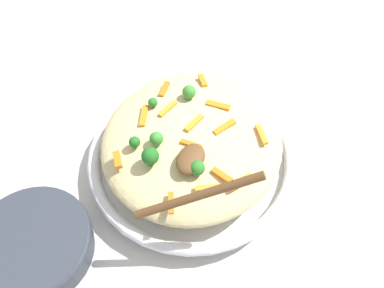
# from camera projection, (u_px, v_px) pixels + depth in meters

# --- Properties ---
(ground_plane) EXTENTS (2.40, 2.40, 0.00)m
(ground_plane) POSITION_uv_depth(u_px,v_px,m) (192.00, 166.00, 0.72)
(ground_plane) COLOR beige
(serving_bowl) EXTENTS (0.36, 0.36, 0.05)m
(serving_bowl) POSITION_uv_depth(u_px,v_px,m) (192.00, 158.00, 0.70)
(serving_bowl) COLOR silver
(serving_bowl) RESTS_ON ground_plane
(pasta_mound) EXTENTS (0.31, 0.30, 0.07)m
(pasta_mound) POSITION_uv_depth(u_px,v_px,m) (192.00, 141.00, 0.65)
(pasta_mound) COLOR #DBC689
(pasta_mound) RESTS_ON serving_bowl
(carrot_piece_0) EXTENTS (0.01, 0.03, 0.01)m
(carrot_piece_0) POSITION_uv_depth(u_px,v_px,m) (191.00, 145.00, 0.60)
(carrot_piece_0) COLOR orange
(carrot_piece_0) RESTS_ON pasta_mound
(carrot_piece_1) EXTENTS (0.03, 0.03, 0.01)m
(carrot_piece_1) POSITION_uv_depth(u_px,v_px,m) (203.00, 80.00, 0.69)
(carrot_piece_1) COLOR orange
(carrot_piece_1) RESTS_ON pasta_mound
(carrot_piece_2) EXTENTS (0.04, 0.02, 0.01)m
(carrot_piece_2) POSITION_uv_depth(u_px,v_px,m) (195.00, 124.00, 0.63)
(carrot_piece_2) COLOR orange
(carrot_piece_2) RESTS_ON pasta_mound
(carrot_piece_3) EXTENTS (0.01, 0.04, 0.01)m
(carrot_piece_3) POSITION_uv_depth(u_px,v_px,m) (218.00, 106.00, 0.65)
(carrot_piece_3) COLOR orange
(carrot_piece_3) RESTS_ON pasta_mound
(carrot_piece_4) EXTENTS (0.04, 0.03, 0.01)m
(carrot_piece_4) POSITION_uv_depth(u_px,v_px,m) (262.00, 134.00, 0.62)
(carrot_piece_4) COLOR orange
(carrot_piece_4) RESTS_ON pasta_mound
(carrot_piece_5) EXTENTS (0.03, 0.03, 0.01)m
(carrot_piece_5) POSITION_uv_depth(u_px,v_px,m) (117.00, 160.00, 0.59)
(carrot_piece_5) COLOR orange
(carrot_piece_5) RESTS_ON pasta_mound
(carrot_piece_6) EXTENTS (0.04, 0.03, 0.01)m
(carrot_piece_6) POSITION_uv_depth(u_px,v_px,m) (241.00, 182.00, 0.57)
(carrot_piece_6) COLOR orange
(carrot_piece_6) RESTS_ON pasta_mound
(carrot_piece_7) EXTENTS (0.03, 0.01, 0.01)m
(carrot_piece_7) POSITION_uv_depth(u_px,v_px,m) (164.00, 89.00, 0.68)
(carrot_piece_7) COLOR orange
(carrot_piece_7) RESTS_ON pasta_mound
(carrot_piece_8) EXTENTS (0.04, 0.02, 0.01)m
(carrot_piece_8) POSITION_uv_depth(u_px,v_px,m) (144.00, 116.00, 0.64)
(carrot_piece_8) COLOR orange
(carrot_piece_8) RESTS_ON pasta_mound
(carrot_piece_9) EXTENTS (0.03, 0.02, 0.01)m
(carrot_piece_9) POSITION_uv_depth(u_px,v_px,m) (171.00, 203.00, 0.55)
(carrot_piece_9) COLOR orange
(carrot_piece_9) RESTS_ON pasta_mound
(carrot_piece_10) EXTENTS (0.04, 0.03, 0.01)m
(carrot_piece_10) POSITION_uv_depth(u_px,v_px,m) (224.00, 127.00, 0.62)
(carrot_piece_10) COLOR orange
(carrot_piece_10) RESTS_ON pasta_mound
(carrot_piece_11) EXTENTS (0.02, 0.03, 0.01)m
(carrot_piece_11) POSITION_uv_depth(u_px,v_px,m) (222.00, 175.00, 0.58)
(carrot_piece_11) COLOR orange
(carrot_piece_11) RESTS_ON pasta_mound
(carrot_piece_12) EXTENTS (0.02, 0.04, 0.01)m
(carrot_piece_12) POSITION_uv_depth(u_px,v_px,m) (207.00, 188.00, 0.57)
(carrot_piece_12) COLOR orange
(carrot_piece_12) RESTS_ON pasta_mound
(carrot_piece_13) EXTENTS (0.04, 0.02, 0.01)m
(carrot_piece_13) POSITION_uv_depth(u_px,v_px,m) (168.00, 109.00, 0.65)
(carrot_piece_13) COLOR orange
(carrot_piece_13) RESTS_ON pasta_mound
(broccoli_floret_0) EXTENTS (0.02, 0.02, 0.02)m
(broccoli_floret_0) POSITION_uv_depth(u_px,v_px,m) (135.00, 142.00, 0.60)
(broccoli_floret_0) COLOR #205B1C
(broccoli_floret_0) RESTS_ON pasta_mound
(broccoli_floret_1) EXTENTS (0.02, 0.02, 0.02)m
(broccoli_floret_1) POSITION_uv_depth(u_px,v_px,m) (156.00, 139.00, 0.60)
(broccoli_floret_1) COLOR #377928
(broccoli_floret_1) RESTS_ON pasta_mound
(broccoli_floret_2) EXTENTS (0.02, 0.02, 0.03)m
(broccoli_floret_2) POSITION_uv_depth(u_px,v_px,m) (189.00, 92.00, 0.65)
(broccoli_floret_2) COLOR #377928
(broccoli_floret_2) RESTS_ON pasta_mound
(broccoli_floret_3) EXTENTS (0.02, 0.02, 0.03)m
(broccoli_floret_3) POSITION_uv_depth(u_px,v_px,m) (197.00, 168.00, 0.57)
(broccoli_floret_3) COLOR #296820
(broccoli_floret_3) RESTS_ON pasta_mound
(broccoli_floret_4) EXTENTS (0.03, 0.03, 0.03)m
(broccoli_floret_4) POSITION_uv_depth(u_px,v_px,m) (150.00, 156.00, 0.57)
(broccoli_floret_4) COLOR #205B1C
(broccoli_floret_4) RESTS_ON pasta_mound
(broccoli_floret_5) EXTENTS (0.02, 0.02, 0.02)m
(broccoli_floret_5) POSITION_uv_depth(u_px,v_px,m) (153.00, 103.00, 0.65)
(broccoli_floret_5) COLOR #296820
(broccoli_floret_5) RESTS_ON pasta_mound
(serving_spoon) EXTENTS (0.15, 0.15, 0.09)m
(serving_spoon) POSITION_uv_depth(u_px,v_px,m) (193.00, 172.00, 0.55)
(serving_spoon) COLOR brown
(serving_spoon) RESTS_ON pasta_mound
(companion_bowl) EXTENTS (0.18, 0.18, 0.05)m
(companion_bowl) POSITION_uv_depth(u_px,v_px,m) (33.00, 244.00, 0.60)
(companion_bowl) COLOR #333842
(companion_bowl) RESTS_ON ground_plane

